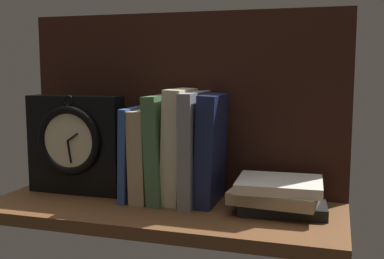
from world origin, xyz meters
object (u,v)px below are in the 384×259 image
at_px(framed_clock, 75,144).
at_px(book_stack_side, 279,195).
at_px(book_tan_shortstories, 148,154).
at_px(book_green_romantic, 163,147).
at_px(book_cream_twain, 179,145).
at_px(book_gray_chess, 195,148).
at_px(book_navy_bierce, 211,149).
at_px(book_blue_modern, 136,152).

bearing_deg(framed_clock, book_stack_side, -1.24).
xyz_separation_m(book_tan_shortstories, book_stack_side, (0.29, -0.02, -0.06)).
relative_size(book_green_romantic, book_cream_twain, 0.95).
bearing_deg(book_gray_chess, framed_clock, -177.20).
bearing_deg(book_cream_twain, book_navy_bierce, 0.00).
bearing_deg(book_stack_side, book_green_romantic, 174.64).
xyz_separation_m(book_blue_modern, book_navy_bierce, (0.17, 0.00, 0.01)).
distance_m(book_tan_shortstories, book_cream_twain, 0.08).
bearing_deg(framed_clock, book_navy_bierce, 2.49).
bearing_deg(book_green_romantic, book_cream_twain, -0.00).
height_order(book_cream_twain, book_stack_side, book_cream_twain).
distance_m(book_green_romantic, book_navy_bierce, 0.11).
relative_size(book_cream_twain, framed_clock, 1.07).
bearing_deg(book_stack_side, book_blue_modern, 175.73).
distance_m(book_navy_bierce, framed_clock, 0.32).
relative_size(book_green_romantic, framed_clock, 1.01).
height_order(book_gray_chess, framed_clock, book_gray_chess).
bearing_deg(book_green_romantic, book_stack_side, -5.36).
bearing_deg(book_gray_chess, book_tan_shortstories, 180.00).
bearing_deg(book_cream_twain, book_tan_shortstories, 180.00).
distance_m(book_blue_modern, book_tan_shortstories, 0.03).
height_order(book_blue_modern, book_navy_bierce, book_navy_bierce).
relative_size(book_blue_modern, book_cream_twain, 0.83).
bearing_deg(book_tan_shortstories, book_cream_twain, 0.00).
xyz_separation_m(book_tan_shortstories, book_green_romantic, (0.04, 0.00, 0.02)).
bearing_deg(book_blue_modern, book_tan_shortstories, 0.00).
relative_size(book_cream_twain, book_stack_side, 1.25).
distance_m(book_blue_modern, book_green_romantic, 0.07).
bearing_deg(book_navy_bierce, book_green_romantic, 180.00).
bearing_deg(book_gray_chess, book_stack_side, -7.47).
height_order(book_green_romantic, book_gray_chess, book_gray_chess).
bearing_deg(book_tan_shortstories, book_navy_bierce, 0.00).
relative_size(book_blue_modern, framed_clock, 0.89).
distance_m(book_tan_shortstories, book_navy_bierce, 0.14).
bearing_deg(book_navy_bierce, book_gray_chess, 180.00).
relative_size(book_tan_shortstories, book_green_romantic, 0.86).
xyz_separation_m(book_tan_shortstories, book_gray_chess, (0.11, 0.00, 0.02)).
relative_size(book_blue_modern, book_tan_shortstories, 1.02).
distance_m(book_green_romantic, book_gray_chess, 0.07).
distance_m(book_cream_twain, book_stack_side, 0.23).
bearing_deg(book_green_romantic, framed_clock, -176.24).
xyz_separation_m(book_navy_bierce, framed_clock, (-0.32, -0.01, -0.00)).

